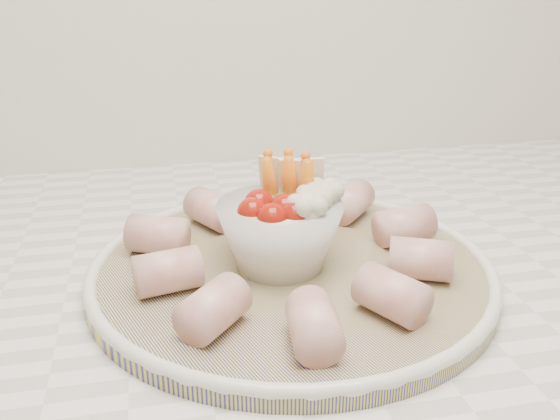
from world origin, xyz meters
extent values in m
cube|color=white|center=(0.00, 1.45, 0.90)|extent=(2.04, 0.62, 0.04)
cylinder|color=navy|center=(0.09, 1.38, 0.93)|extent=(0.48, 0.48, 0.01)
torus|color=silver|center=(0.09, 1.38, 0.94)|extent=(0.38, 0.38, 0.01)
sphere|color=maroon|center=(0.05, 1.37, 0.99)|extent=(0.03, 0.03, 0.03)
sphere|color=maroon|center=(0.07, 1.36, 0.99)|extent=(0.03, 0.03, 0.03)
sphere|color=maroon|center=(0.09, 1.36, 0.99)|extent=(0.03, 0.03, 0.03)
sphere|color=maroon|center=(0.06, 1.39, 0.99)|extent=(0.03, 0.03, 0.03)
sphere|color=maroon|center=(0.08, 1.38, 0.99)|extent=(0.03, 0.03, 0.03)
sphere|color=#536A23|center=(0.09, 1.40, 0.99)|extent=(0.02, 0.02, 0.02)
cone|color=orange|center=(0.08, 1.41, 1.00)|extent=(0.03, 0.04, 0.06)
cone|color=orange|center=(0.10, 1.41, 1.00)|extent=(0.03, 0.04, 0.06)
cone|color=orange|center=(0.11, 1.40, 1.00)|extent=(0.03, 0.04, 0.06)
sphere|color=beige|center=(0.11, 1.38, 1.00)|extent=(0.03, 0.03, 0.03)
sphere|color=beige|center=(0.10, 1.36, 1.00)|extent=(0.03, 0.03, 0.03)
sphere|color=beige|center=(0.12, 1.39, 1.00)|extent=(0.03, 0.03, 0.03)
cube|color=#F2EABC|center=(0.09, 1.42, 1.00)|extent=(0.04, 0.03, 0.05)
cube|color=#F2EABC|center=(0.11, 1.42, 1.00)|extent=(0.04, 0.02, 0.05)
cylinder|color=#C05958|center=(0.20, 1.33, 0.95)|extent=(0.07, 0.06, 0.04)
cylinder|color=#C05958|center=(0.21, 1.40, 0.95)|extent=(0.06, 0.05, 0.04)
cylinder|color=#C05958|center=(0.18, 1.48, 0.95)|extent=(0.06, 0.07, 0.04)
cylinder|color=#C05958|center=(0.10, 1.50, 0.95)|extent=(0.04, 0.06, 0.04)
cylinder|color=#C05958|center=(0.03, 1.49, 0.95)|extent=(0.06, 0.07, 0.04)
cylinder|color=#C05958|center=(-0.03, 1.43, 0.95)|extent=(0.07, 0.06, 0.04)
cylinder|color=#C05958|center=(-0.02, 1.36, 0.95)|extent=(0.06, 0.05, 0.04)
cylinder|color=#C05958|center=(0.01, 1.29, 0.95)|extent=(0.06, 0.07, 0.04)
cylinder|color=#C05958|center=(0.08, 1.25, 0.95)|extent=(0.04, 0.06, 0.04)
cylinder|color=#C05958|center=(0.15, 1.28, 0.95)|extent=(0.06, 0.07, 0.04)
camera|label=1|loc=(-0.03, 0.88, 1.20)|focal=40.00mm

